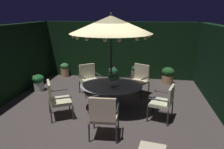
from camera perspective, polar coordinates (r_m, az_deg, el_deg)
ground_plane at (r=6.60m, az=-1.68°, el=-8.83°), size 6.91×6.98×0.02m
hedge_backdrop_rear at (r=9.42m, az=1.94°, el=6.47°), size 6.91×0.30×2.39m
hedge_backdrop_left at (r=7.52m, az=-27.41°, el=2.16°), size 0.30×6.98×2.39m
patio_dining_table at (r=6.29m, az=-0.24°, el=-3.83°), size 1.81×1.51×0.75m
patio_umbrella at (r=5.92m, az=-0.26°, el=12.99°), size 2.24×2.24×2.77m
centerpiece_planter at (r=6.02m, az=0.52°, el=-1.14°), size 0.32×0.32×0.42m
patio_chair_north at (r=7.52m, az=7.23°, el=-0.85°), size 0.82×0.79×1.05m
patio_chair_northeast at (r=7.63m, az=-6.08°, el=-0.70°), size 0.84×0.83×1.02m
patio_chair_east at (r=6.01m, az=-14.56°, el=-5.88°), size 0.82×0.85×1.02m
patio_chair_southeast at (r=4.87m, az=-2.23°, el=-10.46°), size 0.67×0.65×1.05m
patio_chair_south at (r=5.86m, az=13.69°, el=-6.61°), size 0.71×0.77×0.95m
potted_plant_front_corner at (r=9.18m, az=6.26°, el=0.47°), size 0.38×0.38×0.62m
potted_plant_back_right at (r=8.33m, az=-18.79°, el=-1.84°), size 0.42×0.42×0.60m
potted_plant_right_near at (r=8.94m, az=14.46°, el=-0.13°), size 0.51×0.50×0.66m
potted_plant_left_far at (r=9.25m, az=-6.83°, el=0.20°), size 0.34×0.34×0.50m
potted_plant_right_far at (r=9.85m, az=-12.35°, el=1.29°), size 0.37×0.37×0.60m
potted_plant_back_left at (r=9.11m, az=0.33°, el=0.25°), size 0.40×0.40×0.53m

